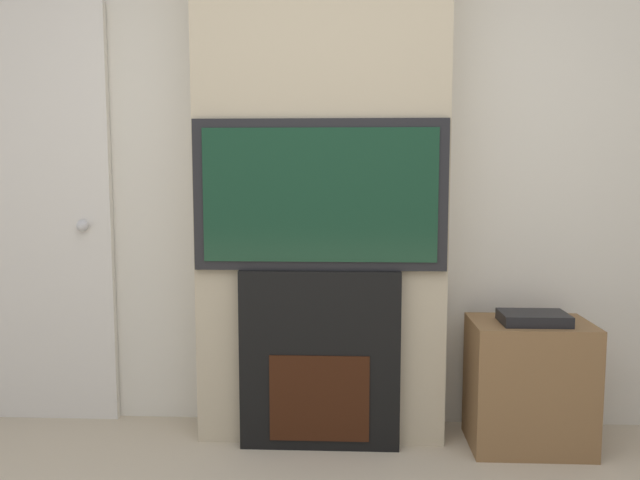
# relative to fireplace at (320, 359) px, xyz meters

# --- Properties ---
(wall_back) EXTENTS (6.00, 0.06, 2.70)m
(wall_back) POSITION_rel_fireplace_xyz_m (0.00, 0.33, 0.94)
(wall_back) COLOR silver
(wall_back) RESTS_ON ground_plane
(chimney_breast) EXTENTS (1.16, 0.30, 2.70)m
(chimney_breast) POSITION_rel_fireplace_xyz_m (0.00, 0.15, 0.94)
(chimney_breast) COLOR #BCAD8E
(chimney_breast) RESTS_ON ground_plane
(fireplace) EXTENTS (0.73, 0.15, 0.83)m
(fireplace) POSITION_rel_fireplace_xyz_m (0.00, 0.00, 0.00)
(fireplace) COLOR black
(fireplace) RESTS_ON ground_plane
(television) EXTENTS (1.14, 0.07, 0.68)m
(television) POSITION_rel_fireplace_xyz_m (0.00, -0.00, 0.76)
(television) COLOR black
(television) RESTS_ON fireplace
(media_stand) EXTENTS (0.54, 0.36, 0.64)m
(media_stand) POSITION_rel_fireplace_xyz_m (0.96, 0.03, -0.11)
(media_stand) COLOR brown
(media_stand) RESTS_ON ground_plane
(entry_door) EXTENTS (0.89, 0.09, 2.10)m
(entry_door) POSITION_rel_fireplace_xyz_m (-1.50, 0.27, 0.64)
(entry_door) COLOR silver
(entry_door) RESTS_ON ground_plane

